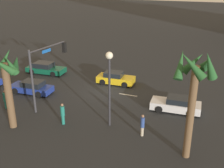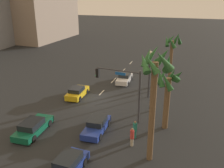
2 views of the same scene
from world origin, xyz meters
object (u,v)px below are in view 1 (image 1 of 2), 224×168
object	(u,v)px
traffic_signal	(45,65)
palm_tree_0	(194,83)
pedestrian_3	(6,99)
car_0	(115,78)
car_2	(176,104)
pedestrian_2	(142,125)
streetlamp	(109,75)
car_4	(45,68)
palm_tree_2	(6,75)
pedestrian_1	(63,113)
car_1	(32,87)

from	to	relation	value
traffic_signal	palm_tree_0	xyz separation A→B (m)	(-12.85, 3.47, 1.43)
traffic_signal	palm_tree_0	distance (m)	13.38
pedestrian_3	car_0	bearing A→B (deg)	-127.03
car_0	traffic_signal	world-z (taller)	traffic_signal
car_2	palm_tree_0	size ratio (longest dim) A/B	0.59
car_2	traffic_signal	xyz separation A→B (m)	(11.19, 2.97, 3.20)
pedestrian_2	pedestrian_3	bearing A→B (deg)	0.16
streetlamp	palm_tree_0	bearing A→B (deg)	162.06
pedestrian_2	palm_tree_0	bearing A→B (deg)	156.71
car_4	pedestrian_2	bearing A→B (deg)	147.67
car_4	palm_tree_2	distance (m)	13.30
pedestrian_2	palm_tree_2	bearing A→B (deg)	13.81
streetlamp	pedestrian_2	xyz separation A→B (m)	(-2.84, 0.56, -3.30)
traffic_signal	pedestrian_1	distance (m)	5.01
streetlamp	palm_tree_0	size ratio (longest dim) A/B	0.81
car_4	car_0	bearing A→B (deg)	178.98
traffic_signal	pedestrian_2	world-z (taller)	traffic_signal
car_0	pedestrian_2	xyz separation A→B (m)	(-5.61, 9.19, 0.31)
car_1	pedestrian_3	bearing A→B (deg)	90.40
traffic_signal	pedestrian_1	bearing A→B (deg)	139.68
car_1	car_4	distance (m)	6.04
car_1	pedestrian_1	size ratio (longest dim) A/B	2.45
car_1	pedestrian_2	world-z (taller)	pedestrian_2
car_1	car_2	size ratio (longest dim) A/B	1.01
car_2	palm_tree_0	distance (m)	8.10
traffic_signal	palm_tree_0	bearing A→B (deg)	164.90
palm_tree_0	car_2	bearing A→B (deg)	-75.54
car_1	pedestrian_1	xyz separation A→B (m)	(-6.23, 4.36, 0.36)
pedestrian_3	palm_tree_0	size ratio (longest dim) A/B	0.23
car_0	palm_tree_2	size ratio (longest dim) A/B	0.67
car_1	traffic_signal	size ratio (longest dim) A/B	0.79
car_2	car_0	bearing A→B (deg)	-29.86
traffic_signal	pedestrian_3	bearing A→B (deg)	33.81
pedestrian_1	palm_tree_0	xyz separation A→B (m)	(-9.71, 0.81, 4.29)
car_4	palm_tree_0	distance (m)	21.60
pedestrian_1	pedestrian_3	distance (m)	6.24
pedestrian_2	palm_tree_0	world-z (taller)	palm_tree_0
pedestrian_3	pedestrian_2	bearing A→B (deg)	-179.84
car_4	palm_tree_2	xyz separation A→B (m)	(-4.94, 11.77, 3.74)
pedestrian_3	pedestrian_1	bearing A→B (deg)	174.45
car_4	streetlamp	size ratio (longest dim) A/B	0.79
streetlamp	pedestrian_3	size ratio (longest dim) A/B	3.49
palm_tree_2	traffic_signal	bearing A→B (deg)	-94.36
traffic_signal	palm_tree_0	world-z (taller)	palm_tree_0
pedestrian_3	streetlamp	bearing A→B (deg)	-176.50
car_0	streetlamp	distance (m)	9.76
car_1	streetlamp	distance (m)	10.88
car_1	pedestrian_3	world-z (taller)	pedestrian_3
car_0	pedestrian_1	distance (m)	9.86
car_2	traffic_signal	bearing A→B (deg)	14.89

